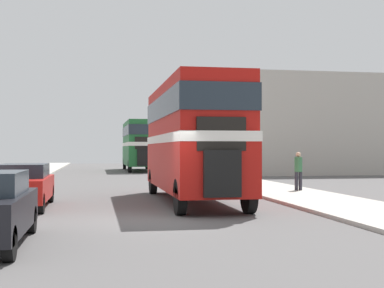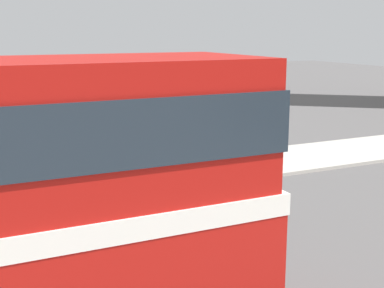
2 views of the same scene
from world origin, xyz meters
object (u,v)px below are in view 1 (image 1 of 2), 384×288
Objects in this scene: bus_distant at (139,142)px; pedestrian_walking at (298,169)px; car_parked_mid at (23,185)px; bicycle_on_pavement at (250,175)px; double_decker_bus at (192,133)px.

bus_distant is 6.03× the size of pedestrian_walking.
bus_distant is 26.83m from pedestrian_walking.
bus_distant is 31.22m from car_parked_mid.
pedestrian_walking is (11.46, 4.22, 0.33)m from car_parked_mid.
double_decker_bus is at bearing -117.07° from bicycle_on_pavement.
double_decker_bus is 6.52m from pedestrian_walking.
double_decker_bus is 0.94× the size of bus_distant.
bicycle_on_pavement is (-0.15, 7.23, -0.62)m from pedestrian_walking.
bicycle_on_pavement is (11.31, 11.45, -0.29)m from car_parked_mid.
pedestrian_walking is 0.98× the size of bicycle_on_pavement.
bicycle_on_pavement is (5.33, 10.43, -2.11)m from double_decker_bus.
double_decker_bus reaches higher than bicycle_on_pavement.
bus_distant is 5.94× the size of bicycle_on_pavement.
bus_distant is 19.82m from bicycle_on_pavement.
car_parked_mid is 2.56× the size of bicycle_on_pavement.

